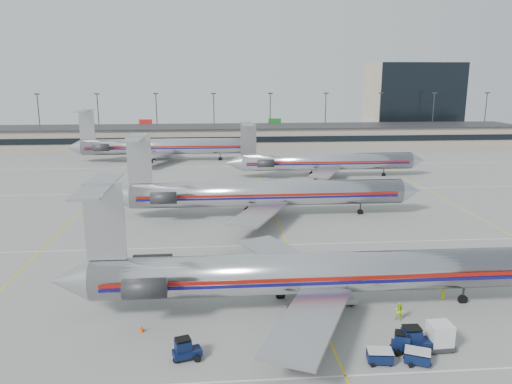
{
  "coord_description": "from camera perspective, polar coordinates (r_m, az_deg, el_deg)",
  "views": [
    {
      "loc": [
        -8.78,
        -48.44,
        20.49
      ],
      "look_at": [
        -3.15,
        19.9,
        4.5
      ],
      "focal_mm": 35.0,
      "sensor_mm": 36.0,
      "label": 1
    }
  ],
  "objects": [
    {
      "name": "ground",
      "position": [
        53.32,
        5.21,
        -9.53
      ],
      "size": [
        260.0,
        260.0,
        0.0
      ],
      "primitive_type": "plane",
      "color": "gray",
      "rests_on": "ground"
    },
    {
      "name": "belt_loader",
      "position": [
        47.36,
        9.12,
        -11.82
      ],
      "size": [
        4.54,
        1.45,
        2.4
      ],
      "rotation": [
        0.0,
        0.0,
        -0.01
      ],
      "color": "#AAAAAA",
      "rests_on": "ground"
    },
    {
      "name": "tug_left",
      "position": [
        38.95,
        -8.08,
        -17.42
      ],
      "size": [
        2.31,
        1.64,
        1.7
      ],
      "rotation": [
        0.0,
        0.0,
        0.31
      ],
      "color": "#091333",
      "rests_on": "ground"
    },
    {
      "name": "tug_right",
      "position": [
        41.28,
        17.56,
        -15.84
      ],
      "size": [
        2.48,
        1.33,
        2.01
      ],
      "rotation": [
        0.0,
        0.0,
        -0.01
      ],
      "color": "#091333",
      "rests_on": "ground"
    },
    {
      "name": "cart_inner",
      "position": [
        39.36,
        13.95,
        -17.74
      ],
      "size": [
        1.94,
        1.45,
        1.02
      ],
      "rotation": [
        0.0,
        0.0,
        -0.13
      ],
      "color": "#091333",
      "rests_on": "ground"
    },
    {
      "name": "jet_back_row",
      "position": [
        124.73,
        -10.87,
        5.16
      ],
      "size": [
        46.71,
        28.73,
        12.77
      ],
      "color": "silver",
      "rests_on": "ground"
    },
    {
      "name": "jet_second_row",
      "position": [
        73.76,
        0.65,
        -0.14
      ],
      "size": [
        47.0,
        27.68,
        12.3
      ],
      "color": "silver",
      "rests_on": "ground"
    },
    {
      "name": "apron_markings",
      "position": [
        62.54,
        3.65,
        -6.02
      ],
      "size": [
        160.0,
        0.15,
        0.02
      ],
      "primitive_type": "cube",
      "color": "silver",
      "rests_on": "ground"
    },
    {
      "name": "terminal",
      "position": [
        147.7,
        -1.27,
        6.38
      ],
      "size": [
        162.0,
        17.0,
        6.25
      ],
      "color": "gray",
      "rests_on": "ground"
    },
    {
      "name": "distant_building",
      "position": [
        190.27,
        17.42,
        10.13
      ],
      "size": [
        30.0,
        20.0,
        25.0
      ],
      "primitive_type": "cube",
      "color": "tan",
      "rests_on": "ground"
    },
    {
      "name": "uld_container",
      "position": [
        42.13,
        20.25,
        -15.19
      ],
      "size": [
        2.09,
        1.77,
        2.13
      ],
      "rotation": [
        0.0,
        0.0,
        0.05
      ],
      "color": "#2D2D30",
      "rests_on": "ground"
    },
    {
      "name": "jet_third_row",
      "position": [
        103.86,
        7.65,
        3.49
      ],
      "size": [
        41.72,
        25.66,
        11.41
      ],
      "color": "silver",
      "rests_on": "ground"
    },
    {
      "name": "jet_foreground",
      "position": [
        44.98,
        5.77,
        -9.15
      ],
      "size": [
        45.95,
        27.05,
        12.03
      ],
      "color": "silver",
      "rests_on": "ground"
    },
    {
      "name": "light_mast_row",
      "position": [
        161.12,
        -1.59,
        8.88
      ],
      "size": [
        163.6,
        0.4,
        15.28
      ],
      "color": "#38383D",
      "rests_on": "ground"
    },
    {
      "name": "cart_outer",
      "position": [
        40.02,
        17.96,
        -17.45
      ],
      "size": [
        2.17,
        1.89,
        1.03
      ],
      "rotation": [
        0.0,
        0.0,
        -0.43
      ],
      "color": "#091333",
      "rests_on": "ground"
    },
    {
      "name": "ramp_worker_near",
      "position": [
        50.41,
        20.66,
        -10.63
      ],
      "size": [
        0.77,
        0.78,
        1.81
      ],
      "primitive_type": "imported",
      "rotation": [
        0.0,
        0.0,
        0.81
      ],
      "color": "#B3D313",
      "rests_on": "ground"
    },
    {
      "name": "cone_left",
      "position": [
        43.41,
        -12.94,
        -14.96
      ],
      "size": [
        0.48,
        0.48,
        0.58
      ],
      "primitive_type": "cone",
      "rotation": [
        0.0,
        0.0,
        0.13
      ],
      "color": "#DF4407",
      "rests_on": "ground"
    },
    {
      "name": "ramp_worker_far",
      "position": [
        45.53,
        16.11,
        -13.02
      ],
      "size": [
        0.99,
        0.91,
        1.65
      ],
      "primitive_type": "imported",
      "rotation": [
        0.0,
        0.0,
        -0.45
      ],
      "color": "#ABE415",
      "rests_on": "ground"
    },
    {
      "name": "tug_center",
      "position": [
        40.98,
        16.54,
        -16.23
      ],
      "size": [
        2.3,
        1.64,
        1.69
      ],
      "rotation": [
        0.0,
        0.0,
        -0.32
      ],
      "color": "#091333",
      "rests_on": "ground"
    }
  ]
}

